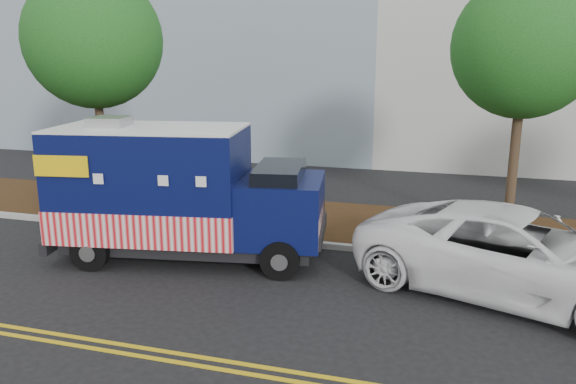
% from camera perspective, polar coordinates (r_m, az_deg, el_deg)
% --- Properties ---
extents(ground, '(120.00, 120.00, 0.00)m').
position_cam_1_polar(ground, '(13.97, -6.71, -6.64)').
color(ground, black).
rests_on(ground, ground).
extents(curb, '(120.00, 0.18, 0.15)m').
position_cam_1_polar(curb, '(15.17, -4.66, -4.63)').
color(curb, '#9E9E99').
rests_on(curb, ground).
extents(mulch_strip, '(120.00, 4.00, 0.15)m').
position_cam_1_polar(mulch_strip, '(17.06, -2.15, -2.50)').
color(mulch_strip, black).
rests_on(mulch_strip, ground).
extents(centerline_near, '(120.00, 0.10, 0.01)m').
position_cam_1_polar(centerline_near, '(10.39, -16.59, -14.62)').
color(centerline_near, gold).
rests_on(centerline_near, ground).
extents(centerline_far, '(120.00, 0.10, 0.01)m').
position_cam_1_polar(centerline_far, '(10.21, -17.37, -15.21)').
color(centerline_far, gold).
rests_on(centerline_far, ground).
extents(tree_a, '(4.15, 4.15, 7.37)m').
position_cam_1_polar(tree_a, '(18.62, -19.14, 14.35)').
color(tree_a, '#38281C').
rests_on(tree_a, ground).
extents(tree_c, '(3.69, 3.69, 6.90)m').
position_cam_1_polar(tree_c, '(16.01, 22.91, 13.40)').
color(tree_c, '#38281C').
rests_on(tree_c, ground).
extents(sign_post, '(0.06, 0.06, 2.40)m').
position_cam_1_polar(sign_post, '(16.24, -14.20, 0.34)').
color(sign_post, '#473828').
rests_on(sign_post, ground).
extents(food_truck, '(6.79, 3.40, 3.43)m').
position_cam_1_polar(food_truck, '(13.75, -11.36, -0.38)').
color(food_truck, black).
rests_on(food_truck, ground).
extents(white_car, '(7.07, 4.94, 1.79)m').
position_cam_1_polar(white_car, '(12.42, 22.20, -5.85)').
color(white_car, white).
rests_on(white_car, ground).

